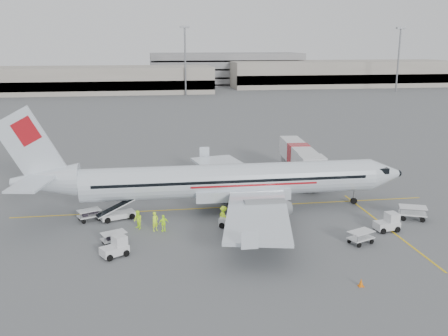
% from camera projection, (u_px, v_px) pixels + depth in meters
% --- Properties ---
extents(ground, '(360.00, 360.00, 0.00)m').
position_uv_depth(ground, '(227.00, 207.00, 52.93)').
color(ground, '#56595B').
extents(stripe_lead, '(44.00, 0.20, 0.01)m').
position_uv_depth(stripe_lead, '(227.00, 207.00, 52.93)').
color(stripe_lead, yellow).
rests_on(stripe_lead, ground).
extents(stripe_cross, '(0.20, 20.00, 0.01)m').
position_uv_depth(stripe_cross, '(386.00, 227.00, 47.34)').
color(stripe_cross, yellow).
rests_on(stripe_cross, ground).
extents(terminal_west, '(110.00, 22.00, 9.00)m').
position_uv_depth(terminal_west, '(52.00, 80.00, 170.51)').
color(terminal_west, gray).
rests_on(terminal_west, ground).
extents(terminal_east, '(90.00, 26.00, 10.00)m').
position_uv_depth(terminal_east, '(341.00, 73.00, 201.06)').
color(terminal_east, gray).
rests_on(terminal_east, ground).
extents(parking_garage, '(62.00, 24.00, 14.00)m').
position_uv_depth(parking_garage, '(225.00, 67.00, 208.29)').
color(parking_garage, slate).
rests_on(parking_garage, ground).
extents(treeline, '(300.00, 3.00, 6.00)m').
position_uv_depth(treeline, '(164.00, 75.00, 219.94)').
color(treeline, black).
rests_on(treeline, ground).
extents(mast_center, '(3.20, 1.20, 22.00)m').
position_uv_depth(mast_center, '(185.00, 62.00, 164.09)').
color(mast_center, slate).
rests_on(mast_center, ground).
extents(mast_east, '(3.20, 1.20, 22.00)m').
position_uv_depth(mast_east, '(398.00, 60.00, 175.20)').
color(mast_east, slate).
rests_on(mast_east, ground).
extents(aircraft, '(40.12, 31.54, 11.01)m').
position_uv_depth(aircraft, '(231.00, 159.00, 50.75)').
color(aircraft, silver).
rests_on(aircraft, ground).
extents(jet_bridge, '(4.43, 17.27, 4.48)m').
position_uv_depth(jet_bridge, '(298.00, 162.00, 63.53)').
color(jet_bridge, silver).
rests_on(jet_bridge, ground).
extents(belt_loader, '(4.86, 3.19, 2.46)m').
position_uv_depth(belt_loader, '(117.00, 207.00, 49.05)').
color(belt_loader, silver).
rests_on(belt_loader, ground).
extents(tug_fore, '(2.36, 1.54, 1.71)m').
position_uv_depth(tug_fore, '(387.00, 222.00, 46.08)').
color(tug_fore, silver).
rests_on(tug_fore, ground).
extents(tug_mid, '(2.49, 1.99, 1.68)m').
position_uv_depth(tug_mid, '(231.00, 218.00, 47.10)').
color(tug_mid, silver).
rests_on(tug_mid, ground).
extents(tug_aft, '(2.49, 2.16, 1.67)m').
position_uv_depth(tug_aft, '(114.00, 247.00, 40.55)').
color(tug_aft, silver).
rests_on(tug_aft, ground).
extents(cart_loaded_a, '(2.40, 1.97, 1.09)m').
position_uv_depth(cart_loaded_a, '(114.00, 238.00, 43.10)').
color(cart_loaded_a, silver).
rests_on(cart_loaded_a, ground).
extents(cart_loaded_b, '(2.48, 2.05, 1.12)m').
position_uv_depth(cart_loaded_b, '(89.00, 215.00, 48.81)').
color(cart_loaded_b, silver).
rests_on(cart_loaded_b, ground).
extents(cart_empty_a, '(2.54, 2.07, 1.15)m').
position_uv_depth(cart_empty_a, '(361.00, 237.00, 43.22)').
color(cart_empty_a, silver).
rests_on(cart_empty_a, ground).
extents(cart_empty_b, '(2.96, 2.38, 1.34)m').
position_uv_depth(cart_empty_b, '(412.00, 213.00, 49.12)').
color(cart_empty_b, silver).
rests_on(cart_empty_b, ground).
extents(cone_nose, '(0.33, 0.33, 0.55)m').
position_uv_depth(cone_nose, '(353.00, 187.00, 59.44)').
color(cone_nose, orange).
rests_on(cone_nose, ground).
extents(cone_port, '(0.44, 0.44, 0.71)m').
position_uv_depth(cone_port, '(244.00, 174.00, 65.11)').
color(cone_port, orange).
rests_on(cone_port, ground).
extents(cone_stbd, '(0.39, 0.39, 0.63)m').
position_uv_depth(cone_stbd, '(361.00, 282.00, 35.66)').
color(cone_stbd, orange).
rests_on(cone_stbd, ground).
extents(crew_a, '(0.80, 0.76, 1.84)m').
position_uv_depth(crew_a, '(155.00, 221.00, 46.08)').
color(crew_a, '#C2F322').
rests_on(crew_a, ground).
extents(crew_b, '(1.02, 1.09, 1.79)m').
position_uv_depth(crew_b, '(138.00, 220.00, 46.54)').
color(crew_b, '#C2F322').
rests_on(crew_b, ground).
extents(crew_c, '(1.19, 1.43, 1.92)m').
position_uv_depth(crew_c, '(224.00, 216.00, 47.45)').
color(crew_c, '#C2F322').
rests_on(crew_c, ground).
extents(crew_d, '(1.01, 0.67, 1.60)m').
position_uv_depth(crew_d, '(164.00, 223.00, 45.97)').
color(crew_d, '#C2F322').
rests_on(crew_d, ground).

